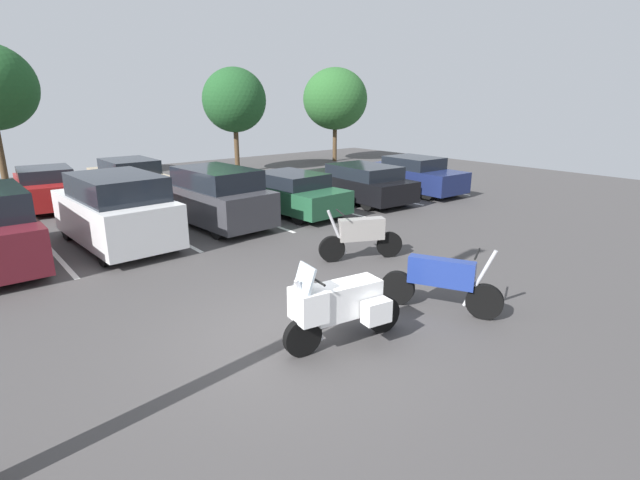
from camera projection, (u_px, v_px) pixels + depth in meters
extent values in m
cube|color=#423F3F|center=(295.00, 336.00, 7.97)|extent=(44.00, 44.00, 0.10)
cylinder|color=black|center=(303.00, 337.00, 7.20)|extent=(0.63, 0.21, 0.62)
cylinder|color=black|center=(383.00, 314.00, 7.94)|extent=(0.63, 0.21, 0.62)
cube|color=white|center=(345.00, 299.00, 7.44)|extent=(1.20, 0.61, 0.54)
cylinder|color=#B2B2B7|center=(309.00, 311.00, 7.14)|extent=(0.50, 0.14, 1.09)
cylinder|color=black|center=(314.00, 279.00, 7.04)|extent=(0.13, 0.62, 0.04)
cube|color=white|center=(308.00, 305.00, 7.10)|extent=(0.51, 0.58, 0.49)
cube|color=#B2C1CC|center=(305.00, 278.00, 6.95)|extent=(0.23, 0.46, 0.39)
cube|color=white|center=(376.00, 311.00, 7.36)|extent=(0.47, 0.30, 0.36)
cube|color=white|center=(350.00, 296.00, 7.95)|extent=(0.47, 0.30, 0.36)
cylinder|color=black|center=(485.00, 302.00, 8.40)|extent=(0.39, 0.63, 0.65)
cylinder|color=black|center=(398.00, 288.00, 9.03)|extent=(0.39, 0.63, 0.65)
cube|color=navy|center=(441.00, 272.00, 8.59)|extent=(0.73, 1.16, 0.50)
cylinder|color=#B2B2B7|center=(480.00, 279.00, 8.33)|extent=(0.29, 0.48, 1.12)
cylinder|color=black|center=(477.00, 254.00, 8.24)|extent=(0.57, 0.31, 0.04)
cylinder|color=black|center=(332.00, 249.00, 11.36)|extent=(0.62, 0.37, 0.63)
cylinder|color=black|center=(389.00, 245.00, 11.70)|extent=(0.62, 0.37, 0.63)
cube|color=gray|center=(361.00, 229.00, 11.40)|extent=(1.12, 0.73, 0.52)
cylinder|color=#B2B2B7|center=(337.00, 232.00, 11.27)|extent=(0.48, 0.27, 1.10)
cylinder|color=black|center=(340.00, 213.00, 11.15)|extent=(0.29, 0.58, 0.04)
cube|color=silver|center=(54.00, 253.00, 12.06)|extent=(0.12, 4.64, 0.01)
cube|color=silver|center=(166.00, 233.00, 13.83)|extent=(0.12, 4.64, 0.01)
cube|color=silver|center=(253.00, 218.00, 15.60)|extent=(0.12, 4.64, 0.01)
cube|color=silver|center=(322.00, 206.00, 17.38)|extent=(0.12, 4.64, 0.01)
cube|color=silver|center=(378.00, 196.00, 19.15)|extent=(0.12, 4.64, 0.01)
cube|color=silver|center=(425.00, 187.00, 20.93)|extent=(0.12, 4.64, 0.01)
cylinder|color=black|center=(19.00, 234.00, 12.64)|extent=(0.22, 0.60, 0.60)
cylinder|color=black|center=(42.00, 263.00, 10.43)|extent=(0.22, 0.60, 0.60)
cube|color=white|center=(116.00, 217.00, 12.53)|extent=(2.14, 4.35, 1.10)
cube|color=black|center=(116.00, 187.00, 12.07)|extent=(1.91, 2.73, 0.61)
cylinder|color=black|center=(68.00, 228.00, 13.15)|extent=(0.25, 0.66, 0.65)
cylinder|color=black|center=(128.00, 218.00, 14.22)|extent=(0.25, 0.66, 0.65)
cylinder|color=black|center=(105.00, 252.00, 11.09)|extent=(0.25, 0.66, 0.65)
cylinder|color=black|center=(172.00, 239.00, 12.17)|extent=(0.25, 0.66, 0.65)
cube|color=#38383D|center=(213.00, 202.00, 14.64)|extent=(2.07, 4.54, 1.00)
cube|color=black|center=(216.00, 178.00, 14.20)|extent=(1.82, 2.76, 0.58)
cylinder|color=black|center=(168.00, 210.00, 15.31)|extent=(0.26, 0.63, 0.62)
cylinder|color=black|center=(210.00, 203.00, 16.32)|extent=(0.26, 0.63, 0.62)
cylinder|color=black|center=(218.00, 228.00, 13.20)|extent=(0.26, 0.63, 0.62)
cylinder|color=black|center=(263.00, 219.00, 14.20)|extent=(0.26, 0.63, 0.62)
cube|color=#235638|center=(287.00, 196.00, 16.29)|extent=(2.10, 4.69, 0.73)
cube|color=black|center=(291.00, 179.00, 15.96)|extent=(1.81, 2.32, 0.44)
cylinder|color=black|center=(242.00, 199.00, 16.95)|extent=(0.26, 0.63, 0.62)
cylinder|color=black|center=(277.00, 194.00, 17.97)|extent=(0.26, 0.63, 0.62)
cylinder|color=black|center=(299.00, 214.00, 14.76)|extent=(0.26, 0.63, 0.62)
cylinder|color=black|center=(335.00, 207.00, 15.77)|extent=(0.26, 0.63, 0.62)
cube|color=black|center=(355.00, 185.00, 18.24)|extent=(2.15, 4.97, 0.73)
cube|color=black|center=(364.00, 171.00, 17.69)|extent=(1.88, 2.60, 0.45)
cylinder|color=black|center=(313.00, 188.00, 19.12)|extent=(0.25, 0.63, 0.62)
cylinder|color=black|center=(345.00, 184.00, 20.06)|extent=(0.25, 0.63, 0.62)
cylinder|color=black|center=(368.00, 202.00, 16.56)|extent=(0.25, 0.63, 0.62)
cylinder|color=black|center=(402.00, 196.00, 17.50)|extent=(0.25, 0.63, 0.62)
cube|color=navy|center=(411.00, 177.00, 19.78)|extent=(1.90, 4.66, 0.80)
cube|color=black|center=(414.00, 162.00, 19.50)|extent=(1.69, 2.15, 0.46)
cylinder|color=black|center=(371.00, 181.00, 20.61)|extent=(0.24, 0.62, 0.61)
cylinder|color=black|center=(396.00, 178.00, 21.49)|extent=(0.24, 0.62, 0.61)
cylinder|color=black|center=(428.00, 192.00, 18.23)|extent=(0.24, 0.62, 0.61)
cylinder|color=black|center=(453.00, 188.00, 19.11)|extent=(0.24, 0.62, 0.61)
cube|color=maroon|center=(46.00, 190.00, 17.11)|extent=(2.15, 4.54, 0.81)
cube|color=black|center=(44.00, 174.00, 16.67)|extent=(1.80, 2.13, 0.43)
cylinder|color=black|center=(21.00, 194.00, 17.98)|extent=(0.27, 0.63, 0.61)
cylinder|color=black|center=(65.00, 189.00, 18.79)|extent=(0.27, 0.63, 0.61)
cylinder|color=black|center=(26.00, 208.00, 15.61)|extent=(0.27, 0.63, 0.61)
cylinder|color=black|center=(77.00, 203.00, 16.42)|extent=(0.27, 0.63, 0.61)
cube|color=tan|center=(130.00, 182.00, 18.83)|extent=(1.90, 4.88, 0.78)
cube|color=black|center=(129.00, 166.00, 18.56)|extent=(1.72, 2.32, 0.52)
cylinder|color=black|center=(97.00, 186.00, 19.63)|extent=(0.23, 0.60, 0.60)
cylinder|color=black|center=(136.00, 182.00, 20.61)|extent=(0.23, 0.60, 0.60)
cylinder|color=black|center=(125.00, 198.00, 17.21)|extent=(0.23, 0.60, 0.60)
cylinder|color=black|center=(167.00, 193.00, 18.18)|extent=(0.23, 0.60, 0.60)
cylinder|color=#4C3823|center=(237.00, 152.00, 24.91)|extent=(0.25, 0.25, 2.06)
ellipsoid|color=#1E4C23|center=(234.00, 100.00, 24.16)|extent=(3.21, 3.21, 3.20)
cylinder|color=#4C3823|center=(335.00, 145.00, 29.46)|extent=(0.25, 0.25, 1.90)
ellipsoid|color=#285B28|center=(335.00, 99.00, 28.67)|extent=(3.85, 3.85, 3.62)
cylinder|color=#4C3823|center=(1.00, 158.00, 21.48)|extent=(0.29, 0.29, 2.37)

